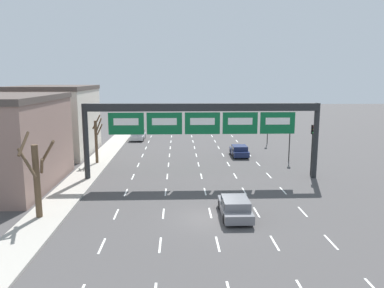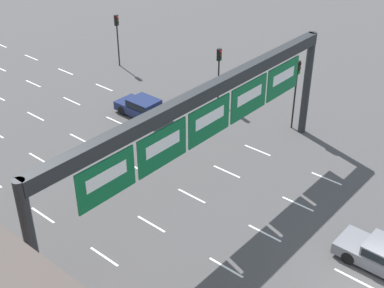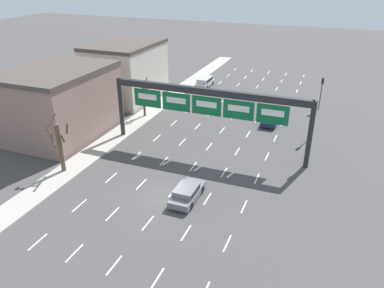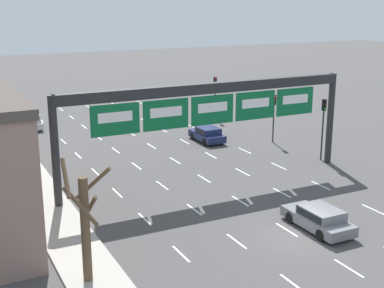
{
  "view_description": "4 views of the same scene",
  "coord_description": "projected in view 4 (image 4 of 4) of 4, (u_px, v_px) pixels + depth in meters",
  "views": [
    {
      "loc": [
        -2.24,
        -24.04,
        9.41
      ],
      "look_at": [
        -0.92,
        10.75,
        3.22
      ],
      "focal_mm": 35.0,
      "sensor_mm": 36.0,
      "label": 1
    },
    {
      "loc": [
        -18.74,
        -5.09,
        18.17
      ],
      "look_at": [
        -0.98,
        10.14,
        4.24
      ],
      "focal_mm": 50.0,
      "sensor_mm": 36.0,
      "label": 2
    },
    {
      "loc": [
        12.13,
        -25.25,
        18.61
      ],
      "look_at": [
        -0.33,
        6.5,
        2.28
      ],
      "focal_mm": 35.0,
      "sensor_mm": 36.0,
      "label": 3
    },
    {
      "loc": [
        -17.23,
        -21.46,
        12.55
      ],
      "look_at": [
        -0.4,
        12.13,
        2.38
      ],
      "focal_mm": 50.0,
      "sensor_mm": 36.0,
      "label": 4
    }
  ],
  "objects": [
    {
      "name": "car_grey",
      "position": [
        319.0,
        218.0,
        30.0
      ],
      "size": [
        1.94,
        4.51,
        1.34
      ],
      "color": "slate",
      "rests_on": "ground_plane"
    },
    {
      "name": "suv_silver",
      "position": [
        29.0,
        120.0,
        53.86
      ],
      "size": [
        1.97,
        4.88,
        1.51
      ],
      "color": "#B7B7BC",
      "rests_on": "ground_plane"
    },
    {
      "name": "traffic_light_mid_block",
      "position": [
        274.0,
        109.0,
        47.84
      ],
      "size": [
        0.3,
        0.35,
        4.34
      ],
      "color": "black",
      "rests_on": "ground_plane"
    },
    {
      "name": "sidewalk_left",
      "position": [
        98.0,
        283.0,
        24.34
      ],
      "size": [
        2.8,
        110.0,
        0.15
      ],
      "color": "#A8A399",
      "rests_on": "ground_plane"
    },
    {
      "name": "tree_bare_closest",
      "position": [
        29.0,
        141.0,
        38.12
      ],
      "size": [
        1.28,
        0.96,
        5.29
      ],
      "color": "brown",
      "rests_on": "sidewalk_left"
    },
    {
      "name": "sign_gantry",
      "position": [
        211.0,
        103.0,
        36.46
      ],
      "size": [
        21.9,
        0.7,
        7.09
      ],
      "color": "#232628",
      "rests_on": "ground_plane"
    },
    {
      "name": "lane_dashes",
      "position": [
        189.0,
        169.0,
        40.9
      ],
      "size": [
        13.32,
        67.0,
        0.01
      ],
      "color": "white",
      "rests_on": "ground_plane"
    },
    {
      "name": "traffic_light_near_gantry",
      "position": [
        215.0,
        89.0,
        57.52
      ],
      "size": [
        0.3,
        0.35,
        4.54
      ],
      "color": "black",
      "rests_on": "ground_plane"
    },
    {
      "name": "traffic_light_far_end",
      "position": [
        324.0,
        117.0,
        42.38
      ],
      "size": [
        0.3,
        0.35,
        4.97
      ],
      "color": "black",
      "rests_on": "ground_plane"
    },
    {
      "name": "tree_bare_second",
      "position": [
        85.0,
        221.0,
        23.73
      ],
      "size": [
        2.39,
        2.4,
        5.72
      ],
      "color": "brown",
      "rests_on": "sidewalk_left"
    },
    {
      "name": "car_navy",
      "position": [
        207.0,
        134.0,
        48.66
      ],
      "size": [
        1.89,
        4.02,
        1.35
      ],
      "color": "#19234C",
      "rests_on": "ground_plane"
    },
    {
      "name": "ground_plane",
      "position": [
        298.0,
        237.0,
        29.25
      ],
      "size": [
        220.0,
        220.0,
        0.0
      ],
      "primitive_type": "plane",
      "color": "#474444"
    }
  ]
}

